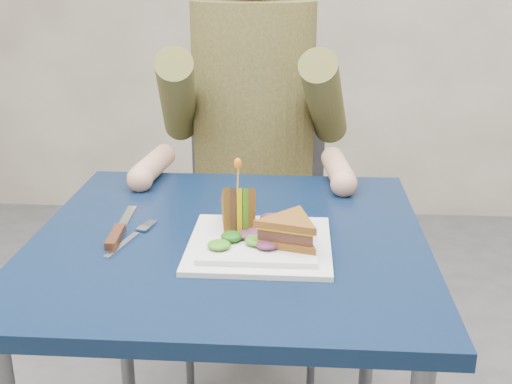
# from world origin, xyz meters

# --- Properties ---
(table) EXTENTS (0.75, 0.75, 0.73)m
(table) POSITION_xyz_m (0.00, 0.00, 0.65)
(table) COLOR black
(table) RESTS_ON ground
(chair) EXTENTS (0.42, 0.40, 0.93)m
(chair) POSITION_xyz_m (0.00, 0.73, 0.54)
(chair) COLOR #47474C
(chair) RESTS_ON ground
(diner) EXTENTS (0.54, 0.59, 0.74)m
(diner) POSITION_xyz_m (-0.00, 0.62, 0.91)
(diner) COLOR brown
(diner) RESTS_ON chair
(plate) EXTENTS (0.26, 0.26, 0.02)m
(plate) POSITION_xyz_m (0.06, -0.05, 0.74)
(plate) COLOR white
(plate) RESTS_ON table
(sandwich_flat) EXTENTS (0.16, 0.16, 0.05)m
(sandwich_flat) POSITION_xyz_m (0.12, -0.08, 0.78)
(sandwich_flat) COLOR brown
(sandwich_flat) RESTS_ON plate
(sandwich_upright) EXTENTS (0.08, 0.13, 0.13)m
(sandwich_upright) POSITION_xyz_m (0.02, -0.01, 0.78)
(sandwich_upright) COLOR brown
(sandwich_upright) RESTS_ON plate
(fork) EXTENTS (0.06, 0.18, 0.01)m
(fork) POSITION_xyz_m (-0.18, -0.04, 0.73)
(fork) COLOR silver
(fork) RESTS_ON table
(knife) EXTENTS (0.03, 0.22, 0.02)m
(knife) POSITION_xyz_m (-0.21, -0.02, 0.74)
(knife) COLOR silver
(knife) RESTS_ON table
(toothpick) EXTENTS (0.01, 0.01, 0.06)m
(toothpick) POSITION_xyz_m (0.02, -0.01, 0.85)
(toothpick) COLOR tan
(toothpick) RESTS_ON sandwich_upright
(toothpick_frill) EXTENTS (0.01, 0.01, 0.02)m
(toothpick_frill) POSITION_xyz_m (0.02, -0.01, 0.88)
(toothpick_frill) COLOR orange
(toothpick_frill) RESTS_ON sandwich_upright
(lettuce_spill) EXTENTS (0.15, 0.13, 0.02)m
(lettuce_spill) POSITION_xyz_m (0.07, -0.04, 0.76)
(lettuce_spill) COLOR #337A14
(lettuce_spill) RESTS_ON plate
(onion_ring) EXTENTS (0.04, 0.04, 0.02)m
(onion_ring) POSITION_xyz_m (0.08, -0.05, 0.77)
(onion_ring) COLOR #9E4C7A
(onion_ring) RESTS_ON plate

